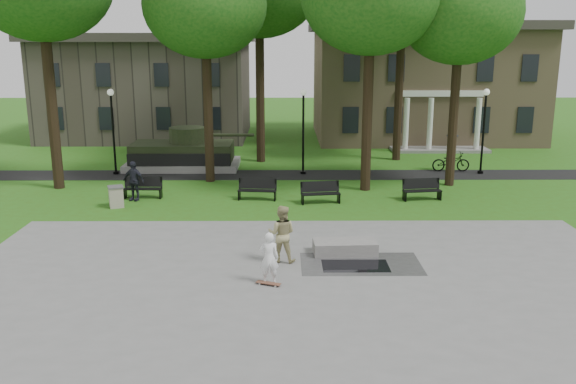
# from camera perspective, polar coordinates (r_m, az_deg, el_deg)

# --- Properties ---
(ground) EXTENTS (120.00, 120.00, 0.00)m
(ground) POSITION_cam_1_polar(r_m,az_deg,el_deg) (22.39, 1.10, -4.96)
(ground) COLOR #2F5B15
(ground) RESTS_ON ground
(plaza) EXTENTS (22.00, 16.00, 0.02)m
(plaza) POSITION_cam_1_polar(r_m,az_deg,el_deg) (17.73, 1.51, -10.17)
(plaza) COLOR gray
(plaza) RESTS_ON ground
(footpath) EXTENTS (44.00, 2.60, 0.01)m
(footpath) POSITION_cam_1_polar(r_m,az_deg,el_deg) (33.96, 0.58, 1.61)
(footpath) COLOR black
(footpath) RESTS_ON ground
(building_right) EXTENTS (17.00, 12.00, 8.60)m
(building_right) POSITION_cam_1_polar(r_m,az_deg,el_deg) (48.43, 12.41, 10.17)
(building_right) COLOR #9E8460
(building_right) RESTS_ON ground
(building_left) EXTENTS (15.00, 10.00, 7.20)m
(building_left) POSITION_cam_1_polar(r_m,az_deg,el_deg) (48.94, -12.87, 9.31)
(building_left) COLOR #4C443D
(building_left) RESTS_ON ground
(tree_1) EXTENTS (6.20, 6.20, 11.63)m
(tree_1) POSITION_cam_1_polar(r_m,az_deg,el_deg) (31.96, -7.79, 16.87)
(tree_1) COLOR black
(tree_1) RESTS_ON ground
(tree_3) EXTENTS (6.00, 6.00, 11.19)m
(tree_3) POSITION_cam_1_polar(r_m,az_deg,el_deg) (31.88, 15.82, 15.85)
(tree_3) COLOR black
(tree_3) RESTS_ON ground
(lamp_left) EXTENTS (0.36, 0.36, 4.73)m
(lamp_left) POSITION_cam_1_polar(r_m,az_deg,el_deg) (35.06, -16.08, 6.09)
(lamp_left) COLOR black
(lamp_left) RESTS_ON ground
(lamp_mid) EXTENTS (0.36, 0.36, 4.73)m
(lamp_mid) POSITION_cam_1_polar(r_m,az_deg,el_deg) (33.79, 1.44, 6.35)
(lamp_mid) COLOR black
(lamp_mid) RESTS_ON ground
(lamp_right) EXTENTS (0.36, 0.36, 4.73)m
(lamp_right) POSITION_cam_1_polar(r_m,az_deg,el_deg) (35.54, 17.87, 6.06)
(lamp_right) COLOR black
(lamp_right) RESTS_ON ground
(tank_monument) EXTENTS (7.45, 3.40, 2.40)m
(tank_monument) POSITION_cam_1_polar(r_m,az_deg,el_deg) (36.23, -9.75, 3.57)
(tank_monument) COLOR gray
(tank_monument) RESTS_ON ground
(puddle) EXTENTS (2.20, 1.20, 0.00)m
(puddle) POSITION_cam_1_polar(r_m,az_deg,el_deg) (20.42, 6.33, -6.89)
(puddle) COLOR black
(puddle) RESTS_ON plaza
(concrete_block) EXTENTS (2.25, 1.11, 0.45)m
(concrete_block) POSITION_cam_1_polar(r_m,az_deg,el_deg) (21.50, 5.35, -5.15)
(concrete_block) COLOR gray
(concrete_block) RESTS_ON plaza
(skateboard) EXTENTS (0.80, 0.47, 0.07)m
(skateboard) POSITION_cam_1_polar(r_m,az_deg,el_deg) (18.79, -1.84, -8.59)
(skateboard) COLOR brown
(skateboard) RESTS_ON plaza
(skateboarder) EXTENTS (0.60, 0.40, 1.63)m
(skateboarder) POSITION_cam_1_polar(r_m,az_deg,el_deg) (18.67, -1.78, -6.18)
(skateboarder) COLOR white
(skateboarder) RESTS_ON plaza
(friend_watching) EXTENTS (1.06, 0.89, 1.94)m
(friend_watching) POSITION_cam_1_polar(r_m,az_deg,el_deg) (20.41, -0.59, -3.93)
(friend_watching) COLOR tan
(friend_watching) RESTS_ON plaza
(pedestrian_walker) EXTENTS (1.19, 0.81, 1.87)m
(pedestrian_walker) POSITION_cam_1_polar(r_m,az_deg,el_deg) (29.21, -14.25, 1.01)
(pedestrian_walker) COLOR #22222D
(pedestrian_walker) RESTS_ON ground
(cyclist) EXTENTS (2.12, 1.20, 2.30)m
(cyclist) POSITION_cam_1_polar(r_m,az_deg,el_deg) (35.97, 15.03, 3.35)
(cyclist) COLOR black
(cyclist) RESTS_ON ground
(park_bench_0) EXTENTS (1.81, 0.57, 1.00)m
(park_bench_0) POSITION_cam_1_polar(r_m,az_deg,el_deg) (29.73, -13.40, 0.47)
(park_bench_0) COLOR black
(park_bench_0) RESTS_ON ground
(park_bench_1) EXTENTS (1.84, 0.70, 1.00)m
(park_bench_1) POSITION_cam_1_polar(r_m,az_deg,el_deg) (28.62, -2.90, 0.32)
(park_bench_1) COLOR black
(park_bench_1) RESTS_ON ground
(park_bench_2) EXTENTS (1.85, 0.78, 1.00)m
(park_bench_2) POSITION_cam_1_polar(r_m,az_deg,el_deg) (28.01, 3.06, 0.01)
(park_bench_2) COLOR black
(park_bench_2) RESTS_ON ground
(park_bench_3) EXTENTS (1.84, 0.76, 1.00)m
(park_bench_3) POSITION_cam_1_polar(r_m,az_deg,el_deg) (29.22, 12.42, 0.29)
(park_bench_3) COLOR black
(park_bench_3) RESTS_ON ground
(trash_bin) EXTENTS (0.85, 0.85, 0.96)m
(trash_bin) POSITION_cam_1_polar(r_m,az_deg,el_deg) (28.35, -15.79, -0.41)
(trash_bin) COLOR #A39886
(trash_bin) RESTS_ON ground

